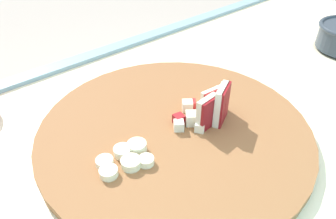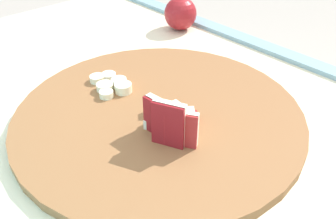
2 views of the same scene
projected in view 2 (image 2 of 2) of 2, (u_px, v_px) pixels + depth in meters
name	position (u px, v px, depth m)	size (l,w,h in m)	color
cutting_board	(157.00, 116.00, 0.56)	(0.45, 0.45, 0.02)	brown
apple_wedge_fan	(172.00, 124.00, 0.48)	(0.08, 0.05, 0.07)	#A32323
apple_dice_pile	(168.00, 116.00, 0.53)	(0.08, 0.08, 0.02)	beige
banana_slice_rows	(112.00, 84.00, 0.61)	(0.09, 0.07, 0.01)	beige
whole_apple	(180.00, 14.00, 0.84)	(0.08, 0.08, 0.08)	maroon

